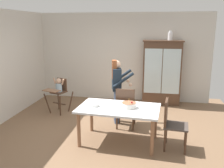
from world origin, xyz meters
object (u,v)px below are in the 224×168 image
Objects in this scene: adult_person at (117,84)px; high_chair_with_toddler at (59,89)px; ceramic_vase at (170,36)px; dining_chair_far_side at (126,105)px; dining_table at (119,112)px; birthday_cake at (129,105)px; dining_chair_right_end at (171,121)px; china_cabinet at (162,72)px; serving_bowl at (95,105)px.

high_chair_with_toddler is at bearing 62.02° from adult_person.
ceramic_vase is 2.71m from dining_chair_far_side.
dining_table is (0.20, -1.03, -0.32)m from adult_person.
dining_table is 5.91× the size of birthday_cake.
adult_person is 0.93× the size of dining_table.
ceramic_vase reaches higher than dining_chair_right_end.
adult_person is 5.47× the size of birthday_cake.
high_chair_with_toddler reaches higher than birthday_cake.
birthday_cake is at bearing -104.31° from china_cabinet.
dining_chair_right_end is at bearing -91.36° from ceramic_vase.
ceramic_vase is at bearing -50.89° from adult_person.
serving_bowl is at bearing 150.95° from adult_person.
dining_chair_far_side is (0.06, 0.69, -0.10)m from dining_table.
ceramic_vase is (0.19, 0.00, 1.06)m from china_cabinet.
high_chair_with_toddler reaches higher than serving_bowl.
china_cabinet reaches higher than dining_chair_right_end.
high_chair_with_toddler is (-2.91, -1.28, -1.37)m from ceramic_vase.
dining_chair_right_end is (1.21, -1.10, -0.41)m from adult_person.
dining_table is at bearing -108.10° from china_cabinet.
china_cabinet is at bearing 8.87° from dining_chair_right_end.
dining_table is at bearing -19.47° from high_chair_with_toddler.
dining_chair_right_end is (1.01, -0.07, -0.10)m from dining_table.
dining_chair_right_end is (-0.07, -2.79, -1.46)m from ceramic_vase.
high_chair_with_toddler is at bearing -156.22° from ceramic_vase.
dining_chair_right_end is at bearing -87.50° from china_cabinet.
dining_table is (-0.89, -2.72, -0.31)m from china_cabinet.
dining_chair_right_end is at bearing -6.02° from birthday_cake.
birthday_cake is (2.04, -1.42, 0.14)m from high_chair_with_toddler.
serving_bowl is at bearing -177.37° from birthday_cake.
ceramic_vase reaches higher than adult_person.
china_cabinet is at bearing -178.87° from ceramic_vase.
china_cabinet is 2.01m from adult_person.
serving_bowl reaches higher than dining_table.
dining_chair_far_side is at bearing -157.31° from adult_person.
dining_chair_right_end is (0.12, -2.79, -0.40)m from china_cabinet.
high_chair_with_toddler is at bearing -154.85° from china_cabinet.
adult_person reaches higher than dining_chair_right_end.
dining_table is (1.84, -1.44, -0.00)m from high_chair_with_toddler.
high_chair_with_toddler reaches higher than dining_table.
birthday_cake is at bearing -16.38° from high_chair_with_toddler.
ceramic_vase is at bearing 1.13° from china_cabinet.
dining_chair_far_side is (-0.83, -2.03, -0.40)m from china_cabinet.
dining_chair_far_side is at bearing 85.22° from dining_table.
high_chair_with_toddler is at bearing -20.96° from dining_chair_far_side.
dining_chair_right_end reaches higher than dining_table.
dining_chair_right_end reaches higher than birthday_cake.
birthday_cake is at bearing 4.12° from dining_table.
ceramic_vase is at bearing 72.04° from birthday_cake.
adult_person is (1.64, -0.41, 0.31)m from high_chair_with_toddler.
china_cabinet is 1.98× the size of dining_chair_right_end.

